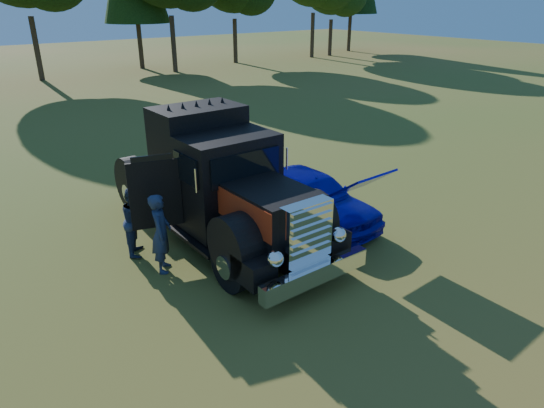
{
  "coord_description": "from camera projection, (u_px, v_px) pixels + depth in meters",
  "views": [
    {
      "loc": [
        -4.14,
        -6.74,
        5.33
      ],
      "look_at": [
        1.78,
        1.0,
        1.15
      ],
      "focal_mm": 32.0,
      "sensor_mm": 36.0,
      "label": 1
    }
  ],
  "objects": [
    {
      "name": "ground",
      "position": [
        230.0,
        297.0,
        9.33
      ],
      "size": [
        120.0,
        120.0,
        0.0
      ],
      "primitive_type": "plane",
      "color": "#345B1A",
      "rests_on": "ground"
    },
    {
      "name": "diamond_t_truck",
      "position": [
        219.0,
        187.0,
        11.18
      ],
      "size": [
        3.34,
        7.16,
        3.0
      ],
      "color": "black",
      "rests_on": "ground"
    },
    {
      "name": "hotrod_coupe",
      "position": [
        310.0,
        197.0,
        12.2
      ],
      "size": [
        1.73,
        4.2,
        1.89
      ],
      "color": "#1A08B5",
      "rests_on": "ground"
    },
    {
      "name": "spectator_near",
      "position": [
        161.0,
        233.0,
        9.94
      ],
      "size": [
        0.68,
        0.75,
        1.71
      ],
      "primitive_type": "imported",
      "rotation": [
        0.0,
        0.0,
        1.01
      ],
      "color": "#1F2F48",
      "rests_on": "ground"
    },
    {
      "name": "spectator_far",
      "position": [
        136.0,
        221.0,
        10.67
      ],
      "size": [
        0.89,
        0.95,
        1.56
      ],
      "primitive_type": "imported",
      "rotation": [
        0.0,
        0.0,
        1.05
      ],
      "color": "navy",
      "rests_on": "ground"
    }
  ]
}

